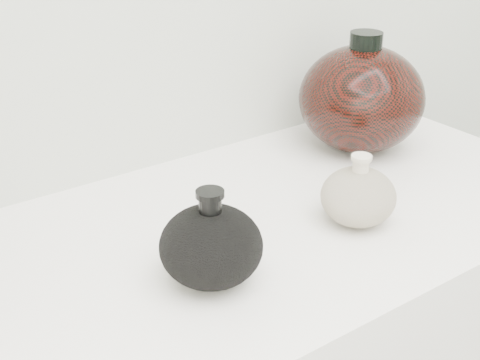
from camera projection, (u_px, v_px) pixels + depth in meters
black_gourd_vase at (211, 245)px, 0.79m from camera, size 0.15×0.15×0.12m
cream_gourd_vase at (358, 196)px, 0.92m from camera, size 0.14×0.14×0.10m
right_round_pot at (361, 98)px, 1.13m from camera, size 0.24×0.24×0.20m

